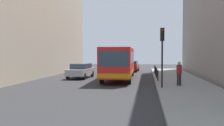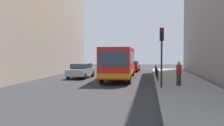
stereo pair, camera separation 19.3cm
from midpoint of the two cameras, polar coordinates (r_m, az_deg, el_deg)
name	(u,v)px [view 2 (the right image)]	position (r m, az deg, el deg)	size (l,w,h in m)	color
ground_plane	(115,84)	(20.35, 1.06, -4.87)	(80.00, 80.00, 0.00)	#2D2D30
sidewalk	(184,84)	(20.36, 16.36, -4.74)	(4.40, 40.00, 0.15)	gray
building_left	(10,15)	(28.15, -22.06, 10.12)	(7.00, 32.00, 12.94)	#B2A38C
bus	(120,61)	(24.32, 2.02, 0.35)	(2.80, 11.08, 3.00)	red
car_beside_bus	(81,70)	(25.67, -6.87, -1.68)	(1.99, 4.46, 1.48)	#A5A8AD
car_behind_bus	(132,66)	(35.04, 4.85, -0.67)	(2.04, 4.48, 1.48)	maroon
traffic_light	(162,46)	(17.43, 11.61, 3.82)	(0.28, 0.33, 4.10)	black
bollard_near	(158,75)	(21.68, 10.69, -2.82)	(0.11, 0.11, 0.95)	black
bollard_mid	(157,73)	(24.54, 10.44, -2.24)	(0.11, 0.11, 0.95)	black
bollard_far	(156,71)	(27.41, 10.23, -1.79)	(0.11, 0.11, 0.95)	black
bollard_farthest	(155,69)	(30.28, 10.07, -1.42)	(0.11, 0.11, 0.95)	black
pedestrian_near_signal	(179,74)	(18.86, 15.32, -2.35)	(0.38, 0.38, 1.76)	#26262D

